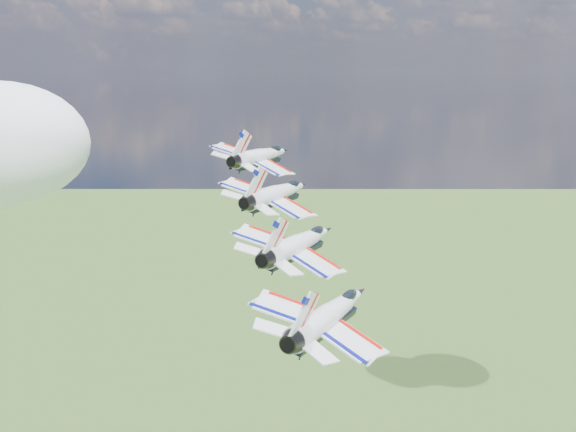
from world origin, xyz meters
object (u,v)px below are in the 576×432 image
Objects in this scene: jet_0 at (262,156)px; jet_1 at (278,193)px; jet_3 at (331,314)px; jet_2 at (300,243)px.

jet_0 is 12.46m from jet_1.
jet_3 is at bearing -52.97° from jet_0.
jet_0 is 37.39m from jet_3.
jet_2 is at bearing 127.03° from jet_3.
jet_1 reaches higher than jet_3.
jet_0 is at bearing 127.03° from jet_1.
jet_3 is (17.05, -17.40, -5.31)m from jet_1.
jet_2 is at bearing -52.97° from jet_0.
jet_3 is at bearing -52.97° from jet_2.
jet_2 reaches higher than jet_3.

